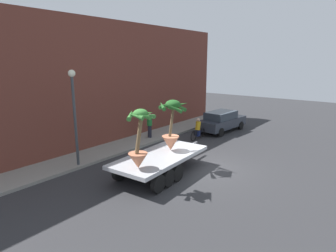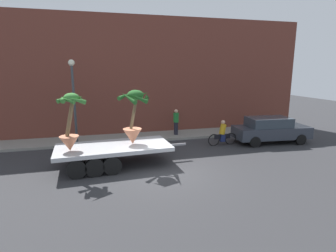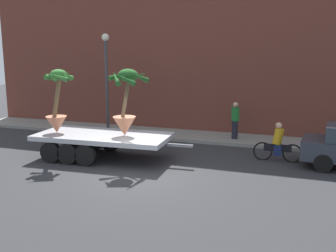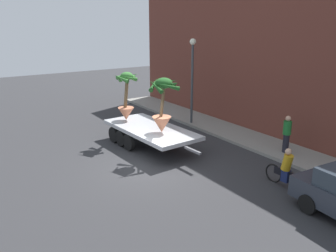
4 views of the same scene
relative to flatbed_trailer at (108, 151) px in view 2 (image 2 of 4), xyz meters
name	(u,v)px [view 2 (image 2 of 4)]	position (x,y,z in m)	size (l,w,h in m)	color
ground_plane	(166,172)	(2.41, -1.36, -0.75)	(60.00, 60.00, 0.00)	#2D2D30
sidewalk	(143,137)	(2.41, 4.74, -0.68)	(24.00, 2.20, 0.15)	gray
building_facade	(138,77)	(2.41, 6.44, 3.19)	(24.00, 1.20, 7.89)	brown
flatbed_trailer	(108,151)	(0.00, 0.00, 0.00)	(6.26, 2.66, 0.98)	#B7BABF
potted_palm_rear	(134,118)	(1.23, 0.07, 1.47)	(1.56, 1.55, 2.54)	#C17251
potted_palm_middle	(70,124)	(-1.55, -0.34, 1.41)	(1.28, 1.34, 2.50)	#C17251
cyclist	(222,134)	(6.72, 1.92, -0.09)	(1.84, 0.35, 1.54)	black
parked_car	(270,129)	(9.81, 1.68, 0.07)	(4.67, 2.07, 1.58)	#2D333D
pedestrian_near_gate	(176,121)	(4.61, 4.54, 0.29)	(0.36, 0.36, 1.71)	black
street_lamp	(73,91)	(-1.66, 3.94, 2.48)	(0.36, 0.36, 4.83)	#383D42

